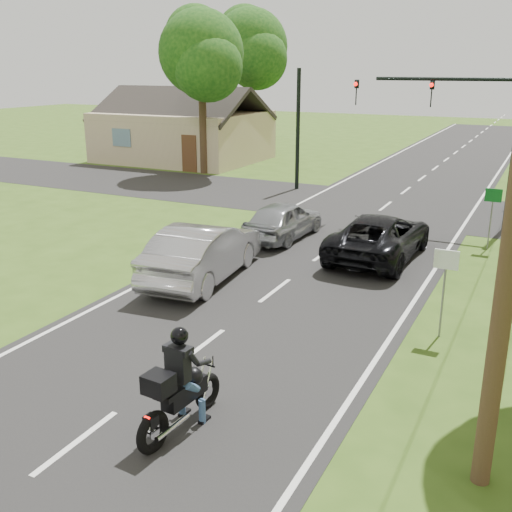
# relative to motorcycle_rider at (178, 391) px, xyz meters

# --- Properties ---
(ground) EXTENTS (140.00, 140.00, 0.00)m
(ground) POSITION_rel_motorcycle_rider_xyz_m (-1.35, 2.90, -0.76)
(ground) COLOR #314E16
(ground) RESTS_ON ground
(road) EXTENTS (8.00, 100.00, 0.01)m
(road) POSITION_rel_motorcycle_rider_xyz_m (-1.35, 12.90, -0.75)
(road) COLOR black
(road) RESTS_ON ground
(cross_road) EXTENTS (60.00, 7.00, 0.01)m
(cross_road) POSITION_rel_motorcycle_rider_xyz_m (-1.35, 18.90, -0.75)
(cross_road) COLOR black
(cross_road) RESTS_ON ground
(motorcycle_rider) EXTENTS (0.65, 2.24, 1.93)m
(motorcycle_rider) POSITION_rel_motorcycle_rider_xyz_m (0.00, 0.00, 0.00)
(motorcycle_rider) COLOR black
(motorcycle_rider) RESTS_ON ground
(dark_suv) EXTENTS (2.56, 5.31, 1.46)m
(dark_suv) POSITION_rel_motorcycle_rider_xyz_m (0.43, 11.22, -0.02)
(dark_suv) COLOR black
(dark_suv) RESTS_ON road
(silver_sedan) EXTENTS (2.28, 5.24, 1.68)m
(silver_sedan) POSITION_rel_motorcycle_rider_xyz_m (-3.67, 6.86, 0.09)
(silver_sedan) COLOR #A9A9AE
(silver_sedan) RESTS_ON road
(silver_suv) EXTENTS (1.82, 4.17, 1.40)m
(silver_suv) POSITION_rel_motorcycle_rider_xyz_m (-3.35, 11.96, -0.05)
(silver_suv) COLOR #999CA1
(silver_suv) RESTS_ON road
(traffic_signal) EXTENTS (6.38, 0.44, 6.00)m
(traffic_signal) POSITION_rel_motorcycle_rider_xyz_m (1.99, 16.90, 3.38)
(traffic_signal) COLOR black
(traffic_signal) RESTS_ON ground
(signal_pole_far) EXTENTS (0.20, 0.20, 6.00)m
(signal_pole_far) POSITION_rel_motorcycle_rider_xyz_m (-6.55, 20.90, 2.24)
(signal_pole_far) COLOR black
(signal_pole_far) RESTS_ON ground
(sign_white) EXTENTS (0.55, 0.07, 2.12)m
(sign_white) POSITION_rel_motorcycle_rider_xyz_m (3.35, 5.88, 0.84)
(sign_white) COLOR slate
(sign_white) RESTS_ON ground
(sign_green) EXTENTS (0.55, 0.07, 2.12)m
(sign_green) POSITION_rel_motorcycle_rider_xyz_m (3.55, 13.88, 0.84)
(sign_green) COLOR slate
(sign_green) RESTS_ON ground
(tree_left_near) EXTENTS (5.12, 4.96, 9.22)m
(tree_left_near) POSITION_rel_motorcycle_rider_xyz_m (-13.08, 22.69, 5.78)
(tree_left_near) COLOR #332316
(tree_left_near) RESTS_ON ground
(tree_left_far) EXTENTS (5.76, 5.58, 10.14)m
(tree_left_far) POSITION_rel_motorcycle_rider_xyz_m (-15.04, 32.66, 6.38)
(tree_left_far) COLOR #332316
(tree_left_far) RESTS_ON ground
(house) EXTENTS (10.20, 8.00, 4.84)m
(house) POSITION_rel_motorcycle_rider_xyz_m (-17.35, 26.90, 1.01)
(house) COLOR tan
(house) RESTS_ON ground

